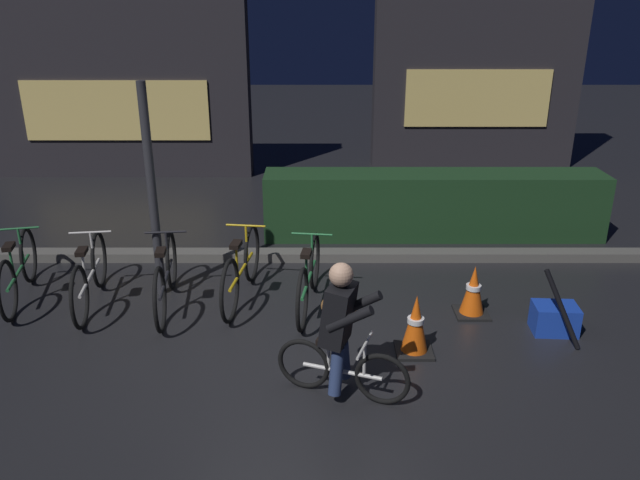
{
  "coord_description": "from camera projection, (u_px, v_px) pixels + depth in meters",
  "views": [
    {
      "loc": [
        0.18,
        -5.34,
        3.22
      ],
      "look_at": [
        0.2,
        0.6,
        0.9
      ],
      "focal_mm": 34.8,
      "sensor_mm": 36.0,
      "label": 1
    }
  ],
  "objects": [
    {
      "name": "closed_umbrella",
      "position": [
        560.0,
        309.0,
        6.05
      ],
      "size": [
        0.4,
        0.27,
        0.78
      ],
      "primitive_type": "cylinder",
      "rotation": [
        0.0,
        0.48,
        2.59
      ],
      "color": "black",
      "rests_on": "ground"
    },
    {
      "name": "storefront_right",
      "position": [
        476.0,
        55.0,
        12.06
      ],
      "size": [
        4.03,
        0.54,
        4.4
      ],
      "color": "#262328",
      "rests_on": "ground"
    },
    {
      "name": "ground_plane",
      "position": [
        300.0,
        346.0,
        6.14
      ],
      "size": [
        40.0,
        40.0,
        0.0
      ],
      "primitive_type": "plane",
      "color": "black"
    },
    {
      "name": "traffic_cone_far",
      "position": [
        471.0,
        291.0,
        6.67
      ],
      "size": [
        0.36,
        0.36,
        0.57
      ],
      "color": "black",
      "rests_on": "ground"
    },
    {
      "name": "parked_bike_right_mid",
      "position": [
        307.0,
        278.0,
        6.81
      ],
      "size": [
        0.46,
        1.67,
        0.77
      ],
      "rotation": [
        0.0,
        0.0,
        1.45
      ],
      "color": "black",
      "rests_on": "ground"
    },
    {
      "name": "street_post",
      "position": [
        150.0,
        194.0,
        6.81
      ],
      "size": [
        0.1,
        0.1,
        2.43
      ],
      "primitive_type": "cylinder",
      "color": "#2D2D33",
      "rests_on": "ground"
    },
    {
      "name": "parked_bike_leftmost",
      "position": [
        16.0,
        271.0,
        6.99
      ],
      "size": [
        0.48,
        1.64,
        0.77
      ],
      "rotation": [
        0.0,
        0.0,
        1.78
      ],
      "color": "black",
      "rests_on": "ground"
    },
    {
      "name": "parked_bike_left_mid",
      "position": [
        88.0,
        276.0,
        6.85
      ],
      "size": [
        0.46,
        1.68,
        0.78
      ],
      "rotation": [
        0.0,
        0.0,
        1.7
      ],
      "color": "black",
      "rests_on": "ground"
    },
    {
      "name": "blue_crate",
      "position": [
        553.0,
        318.0,
        6.37
      ],
      "size": [
        0.46,
        0.35,
        0.3
      ],
      "primitive_type": "cube",
      "rotation": [
        0.0,
        0.0,
        -0.06
      ],
      "color": "#193DB7",
      "rests_on": "ground"
    },
    {
      "name": "hedge_row",
      "position": [
        431.0,
        205.0,
        8.86
      ],
      "size": [
        4.8,
        0.7,
        0.93
      ],
      "primitive_type": "cube",
      "color": "#19381C",
      "rests_on": "ground"
    },
    {
      "name": "storefront_left",
      "position": [
        115.0,
        79.0,
        11.52
      ],
      "size": [
        4.92,
        0.54,
        3.65
      ],
      "color": "#262328",
      "rests_on": "ground"
    },
    {
      "name": "parked_bike_center_left",
      "position": [
        164.0,
        277.0,
        6.8
      ],
      "size": [
        0.46,
        1.72,
        0.79
      ],
      "rotation": [
        0.0,
        0.0,
        1.68
      ],
      "color": "black",
      "rests_on": "ground"
    },
    {
      "name": "cyclist",
      "position": [
        339.0,
        330.0,
        5.19
      ],
      "size": [
        1.14,
        0.63,
        1.25
      ],
      "rotation": [
        0.0,
        0.0,
        -0.34
      ],
      "color": "black",
      "rests_on": "ground"
    },
    {
      "name": "sidewalk_curb",
      "position": [
        304.0,
        255.0,
        8.17
      ],
      "size": [
        12.0,
        0.24,
        0.12
      ],
      "primitive_type": "cube",
      "color": "#56544F",
      "rests_on": "ground"
    },
    {
      "name": "parked_bike_center_right",
      "position": [
        240.0,
        270.0,
        6.99
      ],
      "size": [
        0.46,
        1.73,
        0.8
      ],
      "rotation": [
        0.0,
        0.0,
        1.45
      ],
      "color": "black",
      "rests_on": "ground"
    },
    {
      "name": "traffic_cone_near",
      "position": [
        414.0,
        325.0,
        5.94
      ],
      "size": [
        0.36,
        0.36,
        0.61
      ],
      "color": "black",
      "rests_on": "ground"
    }
  ]
}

